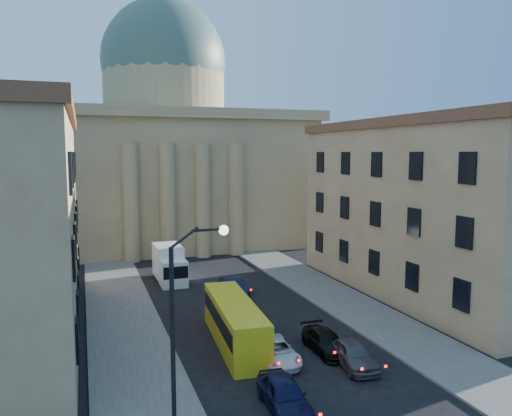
{
  "coord_description": "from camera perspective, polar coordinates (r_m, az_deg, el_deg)",
  "views": [
    {
      "loc": [
        -10.93,
        -12.63,
        11.95
      ],
      "look_at": [
        -0.88,
        16.11,
        8.55
      ],
      "focal_mm": 35.0,
      "sensor_mm": 36.0,
      "label": 1
    }
  ],
  "objects": [
    {
      "name": "street_lamp",
      "position": [
        22.04,
        -8.17,
        -11.3
      ],
      "size": [
        2.62,
        0.44,
        8.83
      ],
      "color": "black",
      "rests_on": "ground"
    },
    {
      "name": "car_right_mid",
      "position": [
        31.33,
        7.99,
        -14.88
      ],
      "size": [
        1.81,
        4.38,
        1.27
      ],
      "primitive_type": "imported",
      "rotation": [
        0.0,
        0.0,
        -0.01
      ],
      "color": "black",
      "rests_on": "ground"
    },
    {
      "name": "car_left_near",
      "position": [
        24.77,
        3.25,
        -20.52
      ],
      "size": [
        2.08,
        4.54,
        1.51
      ],
      "primitive_type": "imported",
      "rotation": [
        0.0,
        0.0,
        -0.07
      ],
      "color": "black",
      "rests_on": "ground"
    },
    {
      "name": "car_right_distant",
      "position": [
        42.57,
        -2.61,
        -8.95
      ],
      "size": [
        1.68,
        4.37,
        1.42
      ],
      "primitive_type": "imported",
      "rotation": [
        0.0,
        0.0,
        0.04
      ],
      "color": "black",
      "rests_on": "ground"
    },
    {
      "name": "sidewalk_right",
      "position": [
        38.17,
        12.72,
        -11.92
      ],
      "size": [
        5.0,
        60.0,
        0.15
      ],
      "primitive_type": "cube",
      "color": "#4F4D49",
      "rests_on": "ground"
    },
    {
      "name": "city_bus",
      "position": [
        31.88,
        -2.47,
        -12.82
      ],
      "size": [
        2.97,
        9.88,
        2.75
      ],
      "rotation": [
        0.0,
        0.0,
        -0.08
      ],
      "color": "gold",
      "rests_on": "ground"
    },
    {
      "name": "sidewalk_left",
      "position": [
        32.95,
        -14.22,
        -14.96
      ],
      "size": [
        5.0,
        60.0,
        0.15
      ],
      "primitive_type": "cube",
      "color": "#4F4D49",
      "rests_on": "ground"
    },
    {
      "name": "box_truck",
      "position": [
        47.36,
        -9.84,
        -6.42
      ],
      "size": [
        2.43,
        5.97,
        3.26
      ],
      "rotation": [
        0.0,
        0.0,
        0.01
      ],
      "color": "white",
      "rests_on": "ground"
    },
    {
      "name": "car_right_far",
      "position": [
        29.59,
        11.02,
        -16.06
      ],
      "size": [
        2.1,
        4.36,
        1.44
      ],
      "primitive_type": "imported",
      "rotation": [
        0.0,
        0.0,
        -0.1
      ],
      "color": "#47474C",
      "rests_on": "ground"
    },
    {
      "name": "building_right",
      "position": [
        44.72,
        19.5,
        0.19
      ],
      "size": [
        11.6,
        26.6,
        14.7
      ],
      "color": "tan",
      "rests_on": "ground"
    },
    {
      "name": "church",
      "position": [
        68.98,
        -10.22,
        6.21
      ],
      "size": [
        68.02,
        28.76,
        36.6
      ],
      "color": "#847551",
      "rests_on": "ground"
    },
    {
      "name": "car_left_mid",
      "position": [
        29.76,
        2.23,
        -16.02
      ],
      "size": [
        2.25,
        4.56,
        1.24
      ],
      "primitive_type": "imported",
      "rotation": [
        0.0,
        0.0,
        -0.04
      ],
      "color": "silver",
      "rests_on": "ground"
    }
  ]
}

